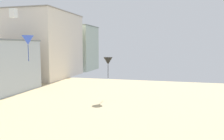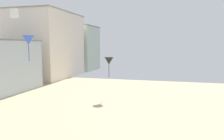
% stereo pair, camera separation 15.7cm
% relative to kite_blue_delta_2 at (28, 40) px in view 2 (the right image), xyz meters
% --- Properties ---
extents(boardwalk_hotel_far, '(15.78, 21.89, 18.82)m').
position_rel_kite_blue_delta_2_xyz_m(boardwalk_hotel_far, '(-22.14, 39.02, -0.38)').
color(boardwalk_hotel_far, silver).
rests_on(boardwalk_hotel_far, ground).
extents(boardwalk_hotel_distant, '(16.54, 14.11, 16.51)m').
position_rel_kite_blue_delta_2_xyz_m(boardwalk_hotel_distant, '(-22.14, 58.78, -1.53)').
color(boardwalk_hotel_distant, '#B7C6B2').
rests_on(boardwalk_hotel_distant, ground).
extents(kite_blue_delta_2, '(1.15, 1.15, 2.62)m').
position_rel_kite_blue_delta_2_xyz_m(kite_blue_delta_2, '(0.00, 0.00, 0.00)').
color(kite_blue_delta_2, blue).
extents(kite_black_delta, '(1.65, 1.65, 3.75)m').
position_rel_kite_blue_delta_2_xyz_m(kite_black_delta, '(3.12, 18.65, -3.28)').
color(kite_black_delta, black).
extents(kite_white_box, '(0.77, 0.77, 1.21)m').
position_rel_kite_blue_delta_2_xyz_m(kite_white_box, '(-6.95, 6.83, 3.85)').
color(kite_white_box, white).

